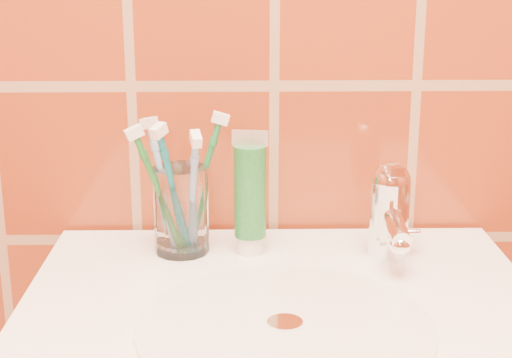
{
  "coord_description": "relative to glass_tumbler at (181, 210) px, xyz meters",
  "views": [
    {
      "loc": [
        -0.04,
        0.21,
        1.21
      ],
      "look_at": [
        -0.03,
        1.08,
        0.95
      ],
      "focal_mm": 55.0,
      "sensor_mm": 36.0,
      "label": 1
    }
  ],
  "objects": [
    {
      "name": "toothbrush_1",
      "position": [
        0.02,
        -0.03,
        0.03
      ],
      "size": [
        0.07,
        0.15,
        0.19
      ],
      "primitive_type": null,
      "rotation": [
        0.39,
        0.0,
        0.24
      ],
      "color": "#6E94C5",
      "rests_on": "glass_tumbler"
    },
    {
      "name": "toothbrush_4",
      "position": [
        -0.02,
        -0.02,
        0.03
      ],
      "size": [
        0.12,
        0.11,
        0.18
      ],
      "primitive_type": null,
      "rotation": [
        0.35,
        0.0,
        -1.19
      ],
      "color": "#1C6B26",
      "rests_on": "glass_tumbler"
    },
    {
      "name": "toothbrush_0",
      "position": [
        0.02,
        0.01,
        0.03
      ],
      "size": [
        0.08,
        0.08,
        0.18
      ],
      "primitive_type": null,
      "rotation": [
        0.3,
        0.0,
        1.61
      ],
      "color": "#20783B",
      "rests_on": "glass_tumbler"
    },
    {
      "name": "toothpaste_tube",
      "position": [
        0.08,
        -0.01,
        0.02
      ],
      "size": [
        0.04,
        0.04,
        0.15
      ],
      "rotation": [
        0.0,
        0.0,
        -0.13
      ],
      "color": "white",
      "rests_on": "pedestal_sink"
    },
    {
      "name": "toothbrush_2",
      "position": [
        -0.02,
        0.0,
        0.03
      ],
      "size": [
        0.1,
        0.09,
        0.18
      ],
      "primitive_type": null,
      "rotation": [
        0.23,
        0.0,
        -2.06
      ],
      "color": "#7BA9DB",
      "rests_on": "glass_tumbler"
    },
    {
      "name": "toothbrush_3",
      "position": [
        -0.01,
        -0.03,
        0.03
      ],
      "size": [
        0.1,
        0.12,
        0.19
      ],
      "primitive_type": null,
      "rotation": [
        0.3,
        0.0,
        -0.57
      ],
      "color": "#0D6571",
      "rests_on": "glass_tumbler"
    },
    {
      "name": "glass_tumbler",
      "position": [
        0.0,
        0.0,
        0.0
      ],
      "size": [
        0.08,
        0.08,
        0.11
      ],
      "primitive_type": "cylinder",
      "rotation": [
        0.0,
        0.0,
        0.24
      ],
      "color": "white",
      "rests_on": "pedestal_sink"
    },
    {
      "name": "faucet",
      "position": [
        0.25,
        -0.02,
        0.01
      ],
      "size": [
        0.05,
        0.11,
        0.12
      ],
      "color": "white",
      "rests_on": "pedestal_sink"
    }
  ]
}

